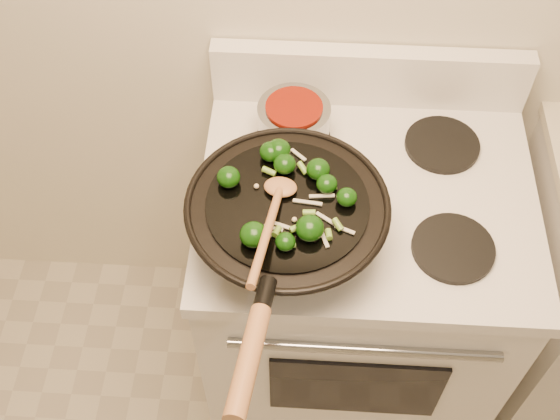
{
  "coord_description": "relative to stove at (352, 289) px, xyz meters",
  "views": [
    {
      "loc": [
        -0.34,
        0.16,
        2.19
      ],
      "look_at": [
        -0.39,
        1.02,
        1.03
      ],
      "focal_mm": 45.0,
      "sensor_mm": 36.0,
      "label": 1
    }
  ],
  "objects": [
    {
      "name": "stove",
      "position": [
        0.0,
        0.0,
        0.0
      ],
      "size": [
        0.78,
        0.67,
        1.08
      ],
      "color": "white",
      "rests_on": "ground"
    },
    {
      "name": "stirfry",
      "position": [
        -0.18,
        -0.14,
        0.61
      ],
      "size": [
        0.29,
        0.28,
        0.05
      ],
      "color": "#0E3508",
      "rests_on": "wok"
    },
    {
      "name": "wok",
      "position": [
        -0.18,
        -0.16,
        0.53
      ],
      "size": [
        0.42,
        0.7,
        0.23
      ],
      "color": "black",
      "rests_on": "stove"
    },
    {
      "name": "wooden_spoon",
      "position": [
        -0.21,
        -0.2,
        0.62
      ],
      "size": [
        0.08,
        0.31,
        0.09
      ],
      "color": "#9F683E",
      "rests_on": "wok"
    },
    {
      "name": "saucepan",
      "position": [
        -0.18,
        0.15,
        0.51
      ],
      "size": [
        0.17,
        0.28,
        0.1
      ],
      "color": "#919599",
      "rests_on": "stove"
    }
  ]
}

